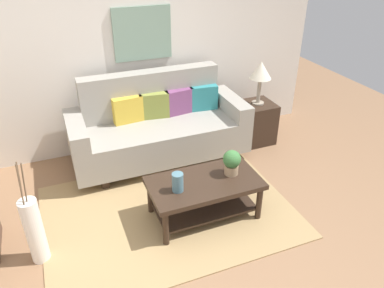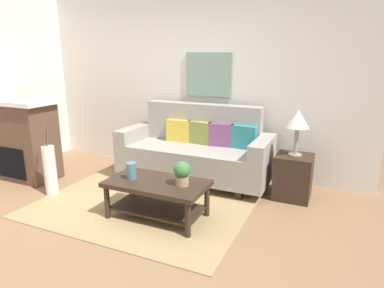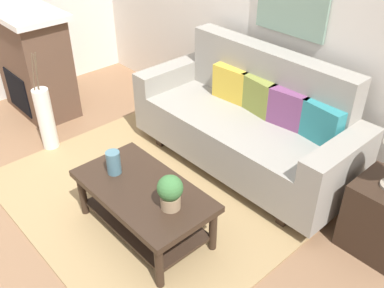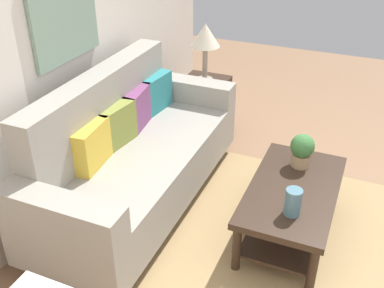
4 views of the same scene
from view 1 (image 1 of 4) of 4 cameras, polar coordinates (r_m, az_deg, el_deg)
name	(u,v)px [view 1 (image 1 of 4)]	position (r m, az deg, el deg)	size (l,w,h in m)	color
ground_plane	(185,244)	(3.63, -1.02, -15.02)	(9.21, 9.21, 0.00)	#8C6647
wall_back	(123,45)	(4.75, -10.54, 14.64)	(5.21, 0.10, 2.70)	silver
area_rug	(168,211)	(3.98, -3.63, -10.20)	(2.50, 1.83, 0.01)	#A38456
couch	(158,128)	(4.65, -5.19, 2.46)	(2.14, 0.84, 1.08)	gray
throw_pillow_mustard	(128,110)	(4.58, -9.76, 5.17)	(0.36, 0.12, 0.32)	gold
throw_pillow_olive	(154,106)	(4.65, -5.79, 5.85)	(0.36, 0.12, 0.32)	olive
throw_pillow_plum	(179,102)	(4.74, -1.96, 6.48)	(0.36, 0.12, 0.32)	#7A4270
throw_pillow_teal	(203,98)	(4.85, 1.73, 7.06)	(0.36, 0.12, 0.32)	teal
coffee_table	(204,190)	(3.74, 1.88, -7.08)	(1.10, 0.60, 0.43)	#332319
tabletop_vase	(178,182)	(3.49, -2.20, -5.86)	(0.11, 0.11, 0.19)	slate
potted_plant_tabletop	(232,162)	(3.72, 6.08, -2.70)	(0.18, 0.18, 0.26)	tan
side_table	(256,122)	(5.17, 9.72, 3.27)	(0.44, 0.44, 0.56)	#332319
table_lamp	(261,72)	(4.90, 10.43, 10.75)	(0.28, 0.28, 0.57)	gray
floor_vase	(35,231)	(3.55, -22.87, -12.15)	(0.16, 0.16, 0.65)	white
floor_vase_branch_a	(24,183)	(3.25, -24.25, -5.43)	(0.01, 0.01, 0.36)	brown
floor_vase_branch_b	(20,183)	(3.27, -24.77, -5.36)	(0.01, 0.01, 0.36)	brown
floor_vase_branch_c	(20,185)	(3.24, -24.77, -5.69)	(0.01, 0.01, 0.36)	brown
framed_painting	(143,34)	(4.70, -7.55, 16.36)	(0.71, 0.03, 0.63)	gray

